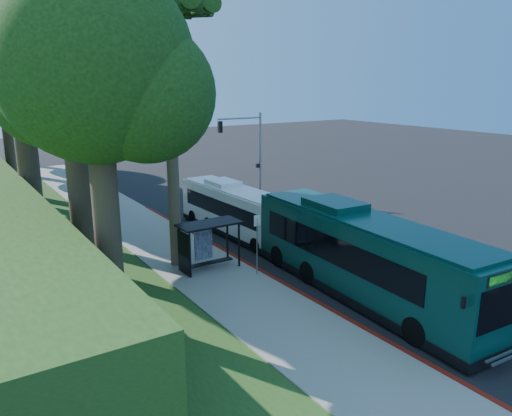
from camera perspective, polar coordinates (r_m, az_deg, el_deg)
ground at (r=32.14m, az=3.26°, el=-2.94°), size 140.00×140.00×0.00m
sidewalk at (r=28.59m, az=-8.65°, el=-5.19°), size 4.50×70.00×0.12m
red_curb at (r=26.31m, az=-0.36°, el=-6.76°), size 0.25×30.00×0.13m
grass_verge at (r=31.56m, az=-22.00°, el=-4.27°), size 8.00×70.00×0.06m
bus_shelter at (r=25.61m, az=-6.00°, el=-3.32°), size 3.20×1.51×2.55m
stop_sign_pole at (r=24.65m, az=0.12°, el=-3.27°), size 0.35×0.06×3.17m
traffic_signal_pole at (r=41.39m, az=-0.70°, el=7.26°), size 4.10×0.30×7.00m
palm_tree at (r=25.39m, az=-10.20°, el=20.55°), size 4.20×4.20×14.40m
tree_0 at (r=25.35m, az=-20.64°, el=17.23°), size 8.40×8.00×15.70m
tree_1 at (r=33.11m, az=-25.94°, el=18.52°), size 10.50×10.00×18.26m
tree_2 at (r=41.11m, az=-25.10°, el=14.37°), size 8.82×8.40×15.12m
tree_4 at (r=57.01m, az=-27.05°, el=13.04°), size 8.40×8.00×14.14m
tree_5 at (r=65.08m, az=-26.96°, el=12.36°), size 7.35×7.00×12.86m
tree_6 at (r=19.37m, az=-17.58°, el=14.18°), size 7.56×7.20×13.74m
white_bus at (r=31.50m, az=-2.14°, el=-0.29°), size 2.62×10.92×3.24m
teal_bus at (r=23.03m, az=12.12°, el=-5.20°), size 3.64×13.64×4.02m
pickup at (r=40.96m, az=-4.05°, el=2.00°), size 4.24×6.23×1.58m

